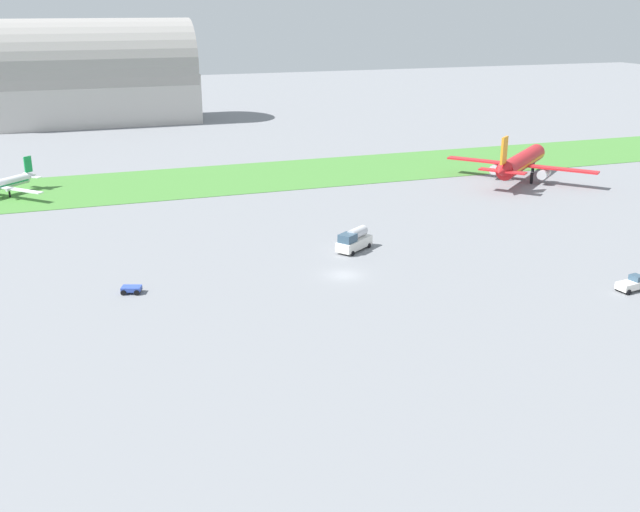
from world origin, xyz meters
TOP-DOWN VIEW (x-y plane):
  - ground_plane at (0.00, 0.00)m, footprint 600.00×600.00m
  - grass_taxiway_strip at (0.00, 62.28)m, footprint 360.00×28.00m
  - airplane_parked_jet_far at (54.38, 40.51)m, footprint 25.63×25.01m
  - fuel_truck_near_gate at (5.26, 9.46)m, footprint 6.69×5.72m
  - pushback_tug_midfield at (32.47, -17.55)m, footprint 3.84×2.53m
  - baggage_cart_by_runway at (-27.70, 2.71)m, footprint 2.83×2.45m
  - hangar_distant at (-21.76, 150.87)m, footprint 59.06×26.94m

SIDE VIEW (x-z plane):
  - ground_plane at x=0.00m, z-range 0.00..0.00m
  - grass_taxiway_strip at x=0.00m, z-range 0.00..0.08m
  - baggage_cart_by_runway at x=-27.70m, z-range 0.12..1.02m
  - pushback_tug_midfield at x=32.47m, z-range -0.06..1.89m
  - fuel_truck_near_gate at x=5.26m, z-range -0.06..3.23m
  - airplane_parked_jet_far at x=54.38m, z-range -1.53..9.42m
  - hangar_distant at x=-21.76m, z-range -1.46..29.12m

